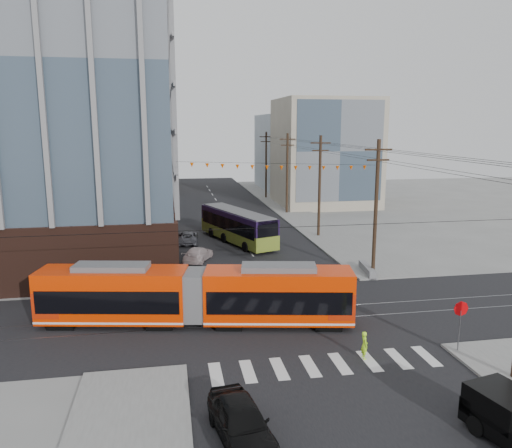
% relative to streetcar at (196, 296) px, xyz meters
% --- Properties ---
extents(ground, '(160.00, 160.00, 0.00)m').
position_rel_streetcar_xyz_m(ground, '(6.19, -3.51, -1.83)').
color(ground, slate).
extents(office_building, '(30.00, 25.00, 28.60)m').
position_rel_streetcar_xyz_m(office_building, '(-15.81, 19.49, 12.47)').
color(office_building, '#381E16').
rests_on(office_building, ground).
extents(bg_bldg_nw_near, '(18.00, 16.00, 18.00)m').
position_rel_streetcar_xyz_m(bg_bldg_nw_near, '(-10.81, 48.49, 7.17)').
color(bg_bldg_nw_near, '#8C99A5').
rests_on(bg_bldg_nw_near, ground).
extents(bg_bldg_ne_near, '(14.00, 14.00, 16.00)m').
position_rel_streetcar_xyz_m(bg_bldg_ne_near, '(22.19, 44.49, 6.17)').
color(bg_bldg_ne_near, gray).
rests_on(bg_bldg_ne_near, ground).
extents(bg_bldg_nw_far, '(16.00, 18.00, 20.00)m').
position_rel_streetcar_xyz_m(bg_bldg_nw_far, '(-7.81, 68.49, 8.17)').
color(bg_bldg_nw_far, gray).
rests_on(bg_bldg_nw_far, ground).
extents(bg_bldg_ne_far, '(16.00, 16.00, 14.00)m').
position_rel_streetcar_xyz_m(bg_bldg_ne_far, '(24.19, 64.49, 5.17)').
color(bg_bldg_ne_far, '#8C99A5').
rests_on(bg_bldg_ne_far, ground).
extents(utility_pole_far, '(0.30, 0.30, 11.00)m').
position_rel_streetcar_xyz_m(utility_pole_far, '(14.69, 52.49, 3.67)').
color(utility_pole_far, black).
rests_on(utility_pole_far, ground).
extents(streetcar, '(19.20, 6.16, 3.67)m').
position_rel_streetcar_xyz_m(streetcar, '(0.00, 0.00, 0.00)').
color(streetcar, red).
rests_on(streetcar, ground).
extents(city_bus, '(6.73, 12.35, 3.45)m').
position_rel_streetcar_xyz_m(city_bus, '(5.52, 21.35, -0.11)').
color(city_bus, '#1E1034').
rests_on(city_bus, ground).
extents(black_sedan, '(2.63, 4.94, 1.60)m').
position_rel_streetcar_xyz_m(black_sedan, '(1.07, -11.91, -1.03)').
color(black_sedan, black).
rests_on(black_sedan, ground).
extents(parked_car_silver, '(1.44, 4.04, 1.33)m').
position_rel_streetcar_xyz_m(parked_car_silver, '(1.13, 7.62, -1.17)').
color(parked_car_silver, silver).
rests_on(parked_car_silver, ground).
extents(parked_car_white, '(3.33, 4.74, 1.27)m').
position_rel_streetcar_xyz_m(parked_car_white, '(1.00, 14.68, -1.20)').
color(parked_car_white, beige).
rests_on(parked_car_white, ground).
extents(parked_car_grey, '(2.40, 4.68, 1.26)m').
position_rel_streetcar_xyz_m(parked_car_grey, '(0.38, 21.68, -1.20)').
color(parked_car_grey, '#44454C').
rests_on(parked_car_grey, ground).
extents(pedestrian, '(0.39, 0.56, 1.50)m').
position_rel_streetcar_xyz_m(pedestrian, '(8.42, -6.17, -1.08)').
color(pedestrian, '#B5FD25').
rests_on(pedestrian, ground).
extents(stop_sign, '(0.83, 0.83, 2.72)m').
position_rel_streetcar_xyz_m(stop_sign, '(13.65, -6.40, -0.47)').
color(stop_sign, '#C20004').
rests_on(stop_sign, ground).
extents(jersey_barrier, '(1.28, 3.67, 0.72)m').
position_rel_streetcar_xyz_m(jersey_barrier, '(14.49, 8.21, -1.47)').
color(jersey_barrier, '#5D5C61').
rests_on(jersey_barrier, ground).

